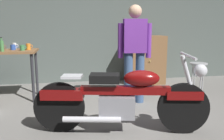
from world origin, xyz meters
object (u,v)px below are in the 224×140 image
Objects in this scene: mug_orange_travel at (29,47)px; motorcycle at (122,98)px; shop_stool at (198,70)px; wooden_dresser at (147,60)px; bottle at (2,46)px; mug_brown_stoneware at (2,47)px; person_standing at (135,50)px; mug_green_speckled at (22,48)px; mug_blue_enamel at (13,47)px; mug_white_ceramic at (14,46)px.

motorcycle is at bearing -52.00° from mug_orange_travel.
wooden_dresser is at bearing 119.22° from shop_stool.
mug_brown_stoneware is at bearing 103.80° from bottle.
person_standing is 14.81× the size of mug_brown_stoneware.
mug_brown_stoneware is 0.47× the size of bottle.
shop_stool is (1.76, 1.28, 0.05)m from motorcycle.
mug_orange_travel is at bearing 49.31° from mug_green_speckled.
bottle reaches higher than wooden_dresser.
mug_blue_enamel is at bearing -10.34° from person_standing.
mug_brown_stoneware is at bearing 157.70° from mug_green_speckled.
mug_green_speckled is (0.18, -0.14, 0.00)m from mug_blue_enamel.
mug_blue_enamel is (-3.37, 0.47, 0.45)m from shop_stool.
motorcycle is 18.59× the size of mug_orange_travel.
mug_brown_stoneware reaches higher than mug_blue_enamel.
person_standing is 2.35m from mug_brown_stoneware.
mug_green_speckled reaches higher than mug_blue_enamel.
person_standing reaches higher than motorcycle.
mug_brown_stoneware is at bearing 147.35° from motorcycle.
bottle is at bearing -162.00° from wooden_dresser.
mug_white_ceramic is at bearing 36.95° from mug_brown_stoneware.
mug_orange_travel is at bearing -7.23° from mug_blue_enamel.
shop_stool is 3.62m from mug_brown_stoneware.
wooden_dresser is at bearing -110.80° from person_standing.
mug_green_speckled is at bearing 21.95° from bottle.
person_standing reaches higher than wooden_dresser.
shop_stool is at bearing -7.79° from mug_brown_stoneware.
mug_white_ceramic reaches higher than mug_green_speckled.
motorcycle is 19.15× the size of mug_green_speckled.
mug_green_speckled is (-1.89, 0.48, 0.02)m from person_standing.
mug_white_ceramic is at bearing 74.62° from bottle.
bottle reaches higher than mug_white_ceramic.
mug_brown_stoneware is at bearing 174.87° from mug_blue_enamel.
bottle is (-0.39, -0.22, 0.04)m from mug_orange_travel.
motorcycle is at bearing -49.62° from mug_white_ceramic.
mug_blue_enamel is at bearing -166.24° from wooden_dresser.
person_standing is 6.93× the size of bottle.
mug_blue_enamel is at bearing -5.13° from mug_brown_stoneware.
mug_brown_stoneware is (-0.19, 0.02, 0.00)m from mug_blue_enamel.
mug_orange_travel reaches higher than mug_brown_stoneware.
mug_white_ceramic reaches higher than motorcycle.
shop_stool is 3.23m from mug_green_speckled.
person_standing is 2.17m from mug_blue_enamel.
shop_stool is at bearing -5.99° from mug_green_speckled.
mug_green_speckled is at bearing -162.49° from wooden_dresser.
motorcycle is at bearing -143.95° from shop_stool.
mug_orange_travel is 0.48× the size of bottle.
mug_brown_stoneware is (-3.56, 0.49, 0.45)m from shop_stool.
person_standing is 2.22m from mug_white_ceramic.
wooden_dresser is 3.03m from bottle.
motorcycle reaches higher than mug_blue_enamel.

